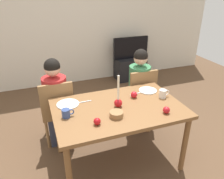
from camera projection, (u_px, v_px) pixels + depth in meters
ground_plane at (118, 159)px, 2.73m from camera, size 7.68×7.68×0.00m
back_wall at (70, 20)px, 4.36m from camera, size 6.40×0.10×2.60m
dining_table at (118, 113)px, 2.44m from camera, size 1.40×0.90×0.75m
chair_left at (57, 109)px, 2.83m from camera, size 0.40×0.40×0.90m
chair_right at (140, 94)px, 3.20m from camera, size 0.40×0.40×0.90m
person_left_child at (57, 104)px, 2.84m from camera, size 0.30×0.30×1.17m
person_right_child at (139, 90)px, 3.20m from camera, size 0.30×0.30×1.17m
tv_stand at (130, 68)px, 4.94m from camera, size 0.64×0.40×0.48m
tv at (131, 48)px, 4.73m from camera, size 0.79×0.05×0.46m
candle_centerpiece at (118, 101)px, 2.38m from camera, size 0.09×0.09×0.37m
plate_left at (68, 104)px, 2.45m from camera, size 0.25×0.25×0.01m
plate_right at (148, 90)px, 2.76m from camera, size 0.22×0.22×0.01m
mug_left at (66, 113)px, 2.20m from camera, size 0.13×0.08×0.09m
mug_right at (163, 94)px, 2.58m from camera, size 0.13×0.08×0.10m
fork_left at (84, 102)px, 2.50m from camera, size 0.18×0.02×0.01m
fork_right at (136, 94)px, 2.68m from camera, size 0.18×0.05×0.01m
bowl_walnuts at (116, 114)px, 2.22m from camera, size 0.14×0.14×0.06m
apple_near_candle at (166, 110)px, 2.27m from camera, size 0.07×0.07×0.07m
apple_by_left_plate at (97, 121)px, 2.09m from camera, size 0.07×0.07×0.07m
apple_by_right_mug at (134, 95)px, 2.58m from camera, size 0.08×0.08×0.08m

